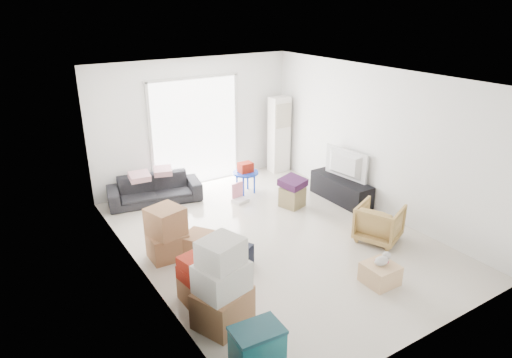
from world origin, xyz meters
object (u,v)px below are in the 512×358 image
object	(u,v)px
tv_console	(341,189)
armchair	(379,221)
television	(342,175)
ottoman	(292,197)
kids_table	(245,171)
ac_tower	(279,135)
wood_crate	(380,274)
storage_bins	(257,352)
sofa	(154,185)

from	to	relation	value
tv_console	armchair	world-z (taller)	armchair
television	ottoman	world-z (taller)	television
kids_table	ac_tower	bearing A→B (deg)	28.22
ac_tower	wood_crate	size ratio (longest dim) A/B	3.95
tv_console	kids_table	xyz separation A→B (m)	(-1.40, 1.38, 0.24)
tv_console	ottoman	xyz separation A→B (m)	(-0.98, 0.30, -0.04)
television	storage_bins	xyz separation A→B (m)	(-3.90, -2.98, -0.23)
ac_tower	kids_table	world-z (taller)	ac_tower
kids_table	wood_crate	distance (m)	3.85
storage_bins	ottoman	distance (m)	4.39
storage_bins	television	bearing A→B (deg)	37.39
tv_console	armchair	xyz separation A→B (m)	(-0.57, -1.55, 0.11)
storage_bins	kids_table	bearing A→B (deg)	60.15
armchair	sofa	bearing A→B (deg)	12.83
tv_console	kids_table	size ratio (longest dim) A/B	2.14
television	sofa	world-z (taller)	sofa
ac_tower	wood_crate	bearing A→B (deg)	-107.53
tv_console	sofa	world-z (taller)	sofa
ac_tower	kids_table	distance (m)	1.58
tv_console	storage_bins	xyz separation A→B (m)	(-3.90, -2.98, 0.07)
television	armchair	distance (m)	1.67
ac_tower	ottoman	world-z (taller)	ac_tower
armchair	ottoman	size ratio (longest dim) A/B	1.78
television	kids_table	world-z (taller)	kids_table
armchair	storage_bins	bearing A→B (deg)	89.44
kids_table	storage_bins	bearing A→B (deg)	-119.85
tv_console	television	xyz separation A→B (m)	(0.00, 0.00, 0.30)
ac_tower	sofa	bearing A→B (deg)	-177.25
sofa	armchair	size ratio (longest dim) A/B	2.58
sofa	ottoman	bearing A→B (deg)	-25.09
tv_console	wood_crate	size ratio (longest dim) A/B	3.20
armchair	wood_crate	xyz separation A→B (m)	(-0.92, -0.91, -0.20)
television	sofa	distance (m)	3.73
tv_console	wood_crate	world-z (taller)	tv_console
ac_tower	armchair	xyz separation A→B (m)	(-0.52, -3.65, -0.53)
storage_bins	wood_crate	distance (m)	2.47
ottoman	wood_crate	bearing A→B (deg)	-100.38
tv_console	ottoman	distance (m)	1.03
kids_table	sofa	bearing A→B (deg)	162.02
ac_tower	tv_console	world-z (taller)	ac_tower
kids_table	television	bearing A→B (deg)	-44.48
tv_console	sofa	bearing A→B (deg)	148.41
armchair	television	bearing A→B (deg)	-43.92
ac_tower	armchair	world-z (taller)	ac_tower
armchair	tv_console	bearing A→B (deg)	-43.92
television	kids_table	xyz separation A→B (m)	(-1.40, 1.38, -0.07)
sofa	ottoman	distance (m)	2.74
television	armchair	bearing A→B (deg)	153.20
sofa	armchair	world-z (taller)	sofa
sofa	armchair	xyz separation A→B (m)	(2.60, -3.50, -0.00)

